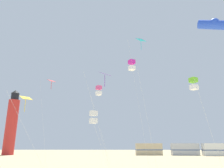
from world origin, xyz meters
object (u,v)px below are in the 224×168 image
object	(u,v)px
kite_diamond_scarlet	(51,84)
lighthouse_distant	(12,123)
kite_box_white	(93,117)
rv_van_tan	(149,149)
rv_van_white	(217,150)
kite_diamond_violet	(104,77)
kite_diamond_gold	(26,100)
kite_box_lime	(194,84)
kite_diamond_cyan	(141,46)
kite_box_magenta	(132,65)
kite_box_rainbow	(99,91)
kite_tube_blue	(215,24)
rv_van_silver	(185,149)

from	to	relation	value
kite_diamond_scarlet	lighthouse_distant	size ratio (longest dim) A/B	0.65
kite_box_white	rv_van_tan	world-z (taller)	kite_box_white
lighthouse_distant	rv_van_white	size ratio (longest dim) A/B	2.55
kite_diamond_violet	kite_diamond_gold	distance (m)	7.07
kite_box_lime	lighthouse_distant	bearing A→B (deg)	133.83
kite_diamond_violet	kite_diamond_cyan	bearing A→B (deg)	38.65
kite_box_magenta	kite_box_rainbow	size ratio (longest dim) A/B	1.21
kite_box_lime	kite_box_rainbow	xyz separation A→B (m)	(-9.36, 5.70, 0.84)
kite_box_white	kite_box_rainbow	size ratio (longest dim) A/B	0.59
kite_tube_blue	rv_van_tan	world-z (taller)	kite_tube_blue
kite_tube_blue	kite_diamond_cyan	size ratio (longest dim) A/B	0.88
kite_diamond_scarlet	rv_van_tan	distance (m)	34.09
rv_van_tan	rv_van_silver	bearing A→B (deg)	-7.93
kite_tube_blue	rv_van_tan	xyz separation A→B (m)	(0.39, 40.77, -10.06)
rv_van_white	kite_tube_blue	bearing A→B (deg)	-108.94
kite_box_rainbow	rv_van_white	distance (m)	38.48
kite_tube_blue	kite_box_white	distance (m)	12.76
kite_diamond_scarlet	lighthouse_distant	bearing A→B (deg)	123.47
rv_van_silver	kite_tube_blue	bearing A→B (deg)	-97.96
kite_box_lime	rv_van_white	xyz separation A→B (m)	(16.33, 33.36, -6.62)
kite_tube_blue	rv_van_white	world-z (taller)	kite_tube_blue
kite_diamond_cyan	kite_diamond_scarlet	size ratio (longest dim) A/B	1.26
kite_diamond_violet	rv_van_tan	bearing A→B (deg)	76.34
kite_box_lime	kite_diamond_violet	bearing A→B (deg)	-172.71
kite_diamond_cyan	kite_diamond_violet	xyz separation A→B (m)	(-3.74, -2.99, -4.55)
kite_box_rainbow	rv_van_silver	world-z (taller)	kite_box_rainbow
kite_diamond_cyan	kite_box_rainbow	distance (m)	7.34
kite_tube_blue	lighthouse_distant	xyz separation A→B (m)	(-35.00, 40.66, -3.61)
kite_box_lime	kite_tube_blue	bearing A→B (deg)	-85.37
rv_van_tan	rv_van_white	xyz separation A→B (m)	(15.57, -2.82, 0.00)
kite_diamond_scarlet	lighthouse_distant	distance (m)	33.94
rv_van_tan	rv_van_silver	world-z (taller)	same
kite_box_white	lighthouse_distant	xyz separation A→B (m)	(-25.26, 35.49, 2.82)
kite_tube_blue	kite_box_rainbow	size ratio (longest dim) A/B	1.29
rv_van_tan	kite_diamond_scarlet	bearing A→B (deg)	-122.37
kite_diamond_scarlet	kite_diamond_gold	size ratio (longest dim) A/B	1.65
kite_box_lime	kite_box_rainbow	bearing A→B (deg)	148.68
kite_diamond_gold	rv_van_white	xyz separation A→B (m)	(31.35, 34.77, -4.82)
kite_box_magenta	rv_van_tan	xyz separation A→B (m)	(6.29, 33.82, -9.43)
kite_box_rainbow	rv_van_white	bearing A→B (deg)	47.12
kite_diamond_scarlet	kite_box_white	bearing A→B (deg)	-47.75
kite_box_magenta	kite_diamond_cyan	world-z (taller)	kite_diamond_cyan
kite_box_white	rv_van_tan	bearing A→B (deg)	74.12
kite_diamond_scarlet	rv_van_white	bearing A→B (deg)	38.32
kite_diamond_cyan	kite_diamond_violet	bearing A→B (deg)	-141.35
kite_box_magenta	kite_box_lime	distance (m)	6.64
kite_diamond_cyan	rv_van_silver	bearing A→B (deg)	67.28
kite_diamond_cyan	kite_diamond_scarlet	distance (m)	13.11
kite_diamond_gold	rv_van_tan	xyz separation A→B (m)	(15.77, 37.59, -4.82)
kite_box_rainbow	kite_box_white	bearing A→B (deg)	-90.08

